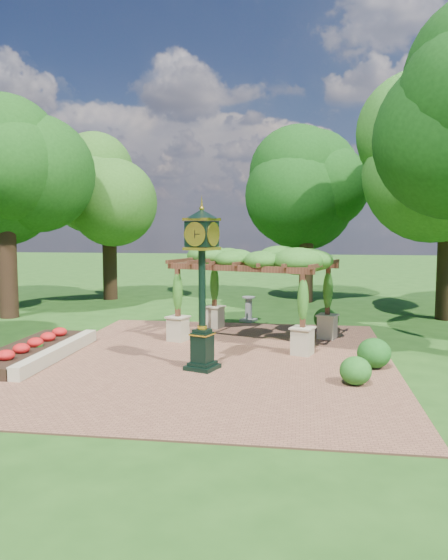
# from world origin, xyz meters

# --- Properties ---
(ground) EXTENTS (120.00, 120.00, 0.00)m
(ground) POSITION_xyz_m (0.00, 0.00, 0.00)
(ground) COLOR #1E4714
(ground) RESTS_ON ground
(brick_plaza) EXTENTS (10.00, 12.00, 0.04)m
(brick_plaza) POSITION_xyz_m (0.00, 1.00, 0.02)
(brick_plaza) COLOR brown
(brick_plaza) RESTS_ON ground
(border_wall) EXTENTS (0.35, 5.00, 0.40)m
(border_wall) POSITION_xyz_m (-4.60, 0.50, 0.20)
(border_wall) COLOR #C6B793
(border_wall) RESTS_ON ground
(flower_bed) EXTENTS (1.50, 5.00, 0.36)m
(flower_bed) POSITION_xyz_m (-5.50, 0.50, 0.18)
(flower_bed) COLOR red
(flower_bed) RESTS_ON ground
(pedestal_clock) EXTENTS (1.10, 1.10, 4.37)m
(pedestal_clock) POSITION_xyz_m (-0.21, -0.10, 2.62)
(pedestal_clock) COLOR black
(pedestal_clock) RESTS_ON brick_plaza
(pergola) EXTENTS (5.80, 4.59, 3.19)m
(pergola) POSITION_xyz_m (0.80, 3.92, 2.62)
(pergola) COLOR #B8AC88
(pergola) RESTS_ON brick_plaza
(sundial) EXTENTS (0.72, 0.72, 1.01)m
(sundial) POSITION_xyz_m (0.25, 7.64, 0.45)
(sundial) COLOR gray
(sundial) RESTS_ON ground
(shrub_front) EXTENTS (0.90, 0.90, 0.69)m
(shrub_front) POSITION_xyz_m (3.74, -0.97, 0.39)
(shrub_front) COLOR #1F5A19
(shrub_front) RESTS_ON brick_plaza
(shrub_mid) EXTENTS (1.08, 1.08, 0.82)m
(shrub_mid) POSITION_xyz_m (4.38, 0.70, 0.45)
(shrub_mid) COLOR #185016
(shrub_mid) RESTS_ON brick_plaza
(shrub_back) EXTENTS (1.23, 1.23, 0.83)m
(shrub_back) POSITION_xyz_m (3.31, 6.03, 0.46)
(shrub_back) COLOR #245518
(shrub_back) RESTS_ON brick_plaza
(tree_west_near) EXTENTS (4.75, 4.75, 9.47)m
(tree_west_near) POSITION_xyz_m (-9.89, 7.08, 6.49)
(tree_west_near) COLOR black
(tree_west_near) RESTS_ON ground
(tree_west_far) EXTENTS (4.66, 4.66, 8.84)m
(tree_west_far) POSITION_xyz_m (-7.69, 13.29, 6.06)
(tree_west_far) COLOR #332113
(tree_west_far) RESTS_ON ground
(tree_north) EXTENTS (4.93, 4.93, 7.77)m
(tree_north) POSITION_xyz_m (2.56, 13.70, 5.34)
(tree_north) COLOR #362515
(tree_north) RESTS_ON ground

